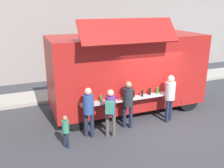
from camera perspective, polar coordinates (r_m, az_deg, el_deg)
name	(u,v)px	position (r m, az deg, el deg)	size (l,w,h in m)	color
ground_plane	(159,126)	(9.15, 10.76, -9.44)	(60.00, 60.00, 0.00)	#38383D
curb_strip	(21,99)	(11.88, -20.25, -3.36)	(28.00, 1.60, 0.15)	#9E998E
food_truck_main	(127,70)	(9.84, 3.48, 3.12)	(6.05, 3.06, 3.72)	#AD1E1A
trash_bin	(176,75)	(14.22, 14.57, 2.07)	(0.60, 0.60, 0.85)	#2C6639
customer_front_ordering	(128,101)	(8.49, 3.68, -3.81)	(0.35, 0.35, 1.70)	#1C2238
customer_mid_with_backpack	(110,109)	(7.89, -0.37, -5.70)	(0.44, 0.53, 1.62)	#4C4941
customer_rear_waiting	(89,108)	(7.93, -5.42, -5.55)	(0.34, 0.34, 1.68)	#1E2538
customer_extra_browsing	(170,94)	(9.17, 13.18, -2.35)	(0.36, 0.36, 1.76)	#1F233A
child_near_queue	(66,129)	(7.60, -10.62, -10.09)	(0.21, 0.21, 1.04)	#1D2436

